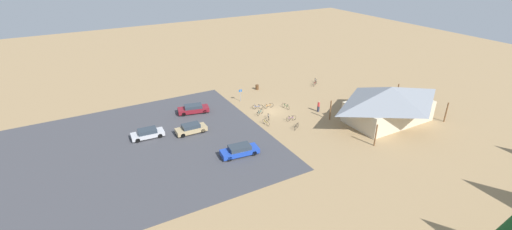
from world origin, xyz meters
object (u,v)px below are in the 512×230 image
(car_silver_far_end, at_px, (148,133))
(bike_pavilion, at_px, (390,102))
(bicycle_orange_edge_north, at_px, (269,106))
(bicycle_blue_yard_front, at_px, (258,107))
(car_blue_front_row, at_px, (240,150))
(bicycle_teal_mid_cluster, at_px, (260,112))
(lot_sign, at_px, (240,93))
(trash_bin, at_px, (257,87))
(bicycle_black_yard_right, at_px, (297,126))
(bicycle_green_trailside, at_px, (286,106))
(visitor_near_lot, at_px, (318,106))
(bicycle_silver_back_row, at_px, (268,117))
(bicycle_red_lone_east, at_px, (315,84))
(car_tan_near_entry, at_px, (191,129))
(bicycle_purple_yard_left, at_px, (291,118))
(bicycle_yellow_edge_south, at_px, (266,122))
(bicycle_white_by_bin, at_px, (316,81))
(car_maroon_back_corner, at_px, (193,109))

(car_silver_far_end, bearing_deg, bike_pavilion, 159.55)
(bicycle_orange_edge_north, bearing_deg, bicycle_blue_yard_front, -14.79)
(car_blue_front_row, xyz_separation_m, car_silver_far_end, (8.95, -10.21, -0.04))
(bicycle_teal_mid_cluster, bearing_deg, lot_sign, -87.79)
(trash_bin, relative_size, bicycle_blue_yard_front, 0.55)
(bicycle_black_yard_right, distance_m, bicycle_blue_yard_front, 8.86)
(bicycle_green_trailside, bearing_deg, bicycle_orange_edge_north, -33.72)
(bicycle_orange_edge_north, bearing_deg, visitor_near_lot, 140.01)
(bike_pavilion, xyz_separation_m, bicycle_green_trailside, (10.84, -11.19, -2.67))
(bicycle_silver_back_row, distance_m, car_blue_front_row, 11.21)
(bicycle_red_lone_east, bearing_deg, car_tan_near_entry, 13.90)
(trash_bin, xyz_separation_m, bicycle_green_trailside, (0.12, 9.64, -0.06))
(car_silver_far_end, bearing_deg, bicycle_purple_yard_left, 165.44)
(lot_sign, height_order, bicycle_yellow_edge_south, lot_sign)
(bicycle_white_by_bin, bearing_deg, car_tan_near_entry, 15.70)
(bicycle_black_yard_right, xyz_separation_m, car_blue_front_row, (10.41, 2.43, 0.35))
(trash_bin, xyz_separation_m, bicycle_orange_edge_north, (2.39, 8.12, -0.08))
(bicycle_yellow_edge_south, height_order, car_maroon_back_corner, car_maroon_back_corner)
(bicycle_yellow_edge_south, relative_size, visitor_near_lot, 0.96)
(bicycle_teal_mid_cluster, xyz_separation_m, car_silver_far_end, (17.17, -1.07, 0.30))
(bicycle_orange_edge_north, xyz_separation_m, visitor_near_lot, (-6.10, 5.12, 0.58))
(bike_pavilion, distance_m, visitor_near_lot, 10.55)
(lot_sign, distance_m, bicycle_teal_mid_cluster, 6.37)
(bicycle_silver_back_row, bearing_deg, bicycle_green_trailside, -156.27)
(bicycle_yellow_edge_south, height_order, bicycle_green_trailside, bicycle_green_trailside)
(bicycle_red_lone_east, height_order, bicycle_green_trailside, bicycle_red_lone_east)
(bicycle_black_yard_right, bearing_deg, bicycle_white_by_bin, -135.81)
(visitor_near_lot, bearing_deg, bicycle_black_yard_right, 25.97)
(bicycle_green_trailside, distance_m, visitor_near_lot, 5.28)
(bicycle_orange_edge_north, bearing_deg, bicycle_purple_yard_left, 94.77)
(bicycle_black_yard_right, xyz_separation_m, bicycle_green_trailside, (-2.60, -6.73, 0.00))
(bicycle_white_by_bin, distance_m, car_maroon_back_corner, 25.59)
(car_tan_near_entry, bearing_deg, bicycle_black_yard_right, 155.88)
(bicycle_orange_edge_north, height_order, bicycle_yellow_edge_south, bicycle_orange_edge_north)
(lot_sign, xyz_separation_m, car_maroon_back_corner, (8.65, 0.64, -0.69))
(trash_bin, xyz_separation_m, car_silver_far_end, (22.07, 8.60, 0.24))
(trash_bin, distance_m, car_blue_front_row, 22.93)
(trash_bin, xyz_separation_m, bicycle_white_by_bin, (-11.73, 2.33, -0.07))
(bicycle_blue_yard_front, bearing_deg, bike_pavilion, 138.59)
(bicycle_yellow_edge_south, height_order, bicycle_blue_yard_front, bicycle_blue_yard_front)
(car_blue_front_row, bearing_deg, car_silver_far_end, -48.77)
(bicycle_red_lone_east, height_order, car_silver_far_end, car_silver_far_end)
(bicycle_orange_edge_north, relative_size, bicycle_yellow_edge_south, 1.02)
(bicycle_red_lone_east, bearing_deg, bicycle_blue_yard_front, 15.41)
(bicycle_teal_mid_cluster, bearing_deg, bicycle_red_lone_east, -158.46)
(trash_bin, height_order, bicycle_purple_yard_left, trash_bin)
(trash_bin, distance_m, lot_sign, 6.23)
(car_blue_front_row, bearing_deg, bicycle_white_by_bin, -146.46)
(bicycle_black_yard_right, height_order, bicycle_teal_mid_cluster, bicycle_teal_mid_cluster)
(car_maroon_back_corner, height_order, car_silver_far_end, car_maroon_back_corner)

